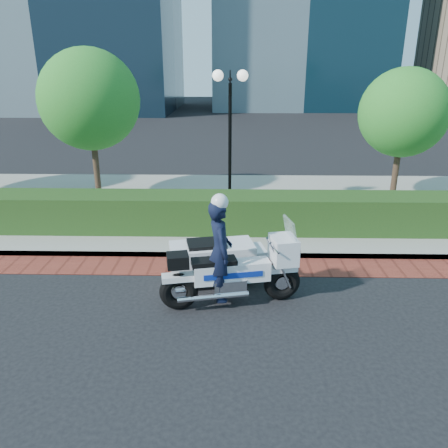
{
  "coord_description": "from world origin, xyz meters",
  "views": [
    {
      "loc": [
        1.1,
        -7.82,
        4.48
      ],
      "look_at": [
        0.9,
        1.71,
        1.0
      ],
      "focal_mm": 35.0,
      "sensor_mm": 36.0,
      "label": 1
    }
  ],
  "objects_px": {
    "lamppost": "(230,120)",
    "tree_b": "(89,100)",
    "tree_c": "(404,113)",
    "police_motorcycle": "(222,260)"
  },
  "relations": [
    {
      "from": "tree_c",
      "to": "police_motorcycle",
      "type": "relative_size",
      "value": 1.53
    },
    {
      "from": "lamppost",
      "to": "tree_b",
      "type": "relative_size",
      "value": 0.86
    },
    {
      "from": "police_motorcycle",
      "to": "tree_c",
      "type": "bearing_deg",
      "value": 36.65
    },
    {
      "from": "tree_b",
      "to": "lamppost",
      "type": "bearing_deg",
      "value": -16.11
    },
    {
      "from": "tree_c",
      "to": "police_motorcycle",
      "type": "xyz_separation_m",
      "value": [
        -5.61,
        -6.32,
        -2.26
      ]
    },
    {
      "from": "tree_b",
      "to": "tree_c",
      "type": "height_order",
      "value": "tree_b"
    },
    {
      "from": "lamppost",
      "to": "tree_c",
      "type": "relative_size",
      "value": 0.98
    },
    {
      "from": "tree_c",
      "to": "police_motorcycle",
      "type": "distance_m",
      "value": 8.75
    },
    {
      "from": "lamppost",
      "to": "tree_b",
      "type": "bearing_deg",
      "value": 163.89
    },
    {
      "from": "lamppost",
      "to": "police_motorcycle",
      "type": "xyz_separation_m",
      "value": [
        -0.11,
        -5.02,
        -2.17
      ]
    }
  ]
}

